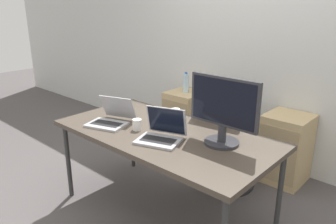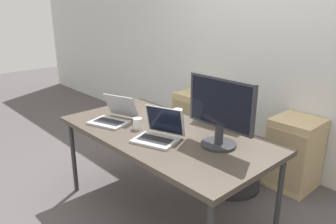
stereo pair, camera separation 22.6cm
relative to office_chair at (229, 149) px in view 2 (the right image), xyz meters
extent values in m
plane|color=#514C4C|center=(-0.13, -0.68, -0.40)|extent=(14.00, 14.00, 0.00)
cube|color=silver|center=(-0.13, 0.75, 0.90)|extent=(10.00, 0.05, 2.60)
cube|color=#473D33|center=(-0.13, -0.68, 0.30)|extent=(1.74, 0.89, 0.04)
cylinder|color=#333333|center=(-0.93, -1.06, -0.06)|extent=(0.04, 0.04, 0.69)
cylinder|color=#333333|center=(-0.93, -0.30, -0.06)|extent=(0.04, 0.04, 0.69)
cylinder|color=#333333|center=(0.68, -0.30, -0.06)|extent=(0.04, 0.04, 0.69)
cylinder|color=#232326|center=(-0.01, 0.07, -0.39)|extent=(0.56, 0.56, 0.04)
cylinder|color=gray|center=(-0.01, 0.07, -0.17)|extent=(0.05, 0.05, 0.41)
cube|color=#38383D|center=(-0.01, 0.07, 0.04)|extent=(0.54, 0.54, 0.07)
cube|color=#38383D|center=(0.03, -0.19, 0.37)|extent=(0.44, 0.10, 0.60)
cube|color=tan|center=(-0.87, 0.51, -0.07)|extent=(0.40, 0.41, 0.68)
cube|color=tan|center=(-0.87, 0.30, -0.07)|extent=(0.37, 0.01, 0.54)
cube|color=tan|center=(0.38, 0.51, -0.07)|extent=(0.40, 0.41, 0.68)
cube|color=tan|center=(0.38, 0.30, -0.07)|extent=(0.37, 0.01, 0.54)
cylinder|color=silver|center=(-0.87, 0.51, 0.38)|extent=(0.07, 0.07, 0.22)
cylinder|color=#3359B2|center=(-0.87, 0.51, 0.50)|extent=(0.03, 0.03, 0.02)
cube|color=#ADADB2|center=(-0.02, -0.86, 0.33)|extent=(0.36, 0.31, 0.02)
cube|color=black|center=(-0.02, -0.86, 0.34)|extent=(0.28, 0.19, 0.00)
cube|color=#ADADB2|center=(-0.05, -0.74, 0.45)|extent=(0.31, 0.15, 0.21)
cube|color=black|center=(-0.05, -0.74, 0.45)|extent=(0.28, 0.14, 0.20)
cube|color=#ADADB2|center=(-0.56, -0.90, 0.33)|extent=(0.36, 0.30, 0.02)
cube|color=black|center=(-0.56, -0.90, 0.34)|extent=(0.28, 0.19, 0.00)
cube|color=#ADADB2|center=(-0.58, -0.75, 0.44)|extent=(0.32, 0.19, 0.20)
cube|color=black|center=(-0.59, -0.76, 0.45)|extent=(0.29, 0.17, 0.18)
cylinder|color=#2D2D33|center=(0.33, -0.58, 0.33)|extent=(0.25, 0.25, 0.02)
cylinder|color=#2D2D33|center=(0.33, -0.58, 0.40)|extent=(0.06, 0.06, 0.12)
cube|color=#2D2D33|center=(0.33, -0.58, 0.63)|extent=(0.53, 0.03, 0.35)
cube|color=black|center=(0.33, -0.59, 0.63)|extent=(0.49, 0.00, 0.31)
cylinder|color=white|center=(-0.31, -0.79, 0.37)|extent=(0.07, 0.07, 0.09)
cylinder|color=maroon|center=(-0.22, -0.44, 0.37)|extent=(0.07, 0.07, 0.10)
cylinder|color=white|center=(-0.22, -0.44, 0.43)|extent=(0.08, 0.08, 0.01)
camera|label=1|loc=(1.47, -2.41, 1.27)|focal=35.00mm
camera|label=2|loc=(1.63, -2.26, 1.27)|focal=35.00mm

